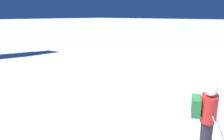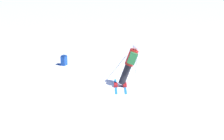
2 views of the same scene
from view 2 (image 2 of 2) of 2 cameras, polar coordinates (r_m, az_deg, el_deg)
ground_plane at (r=12.66m, az=-1.09°, el=-2.53°), size 300.00×300.00×0.00m
skier at (r=12.05m, az=3.24°, el=1.34°), size 1.57×1.72×1.80m
spare_backpack at (r=15.42m, az=-8.78°, el=1.74°), size 0.27×0.34×0.50m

